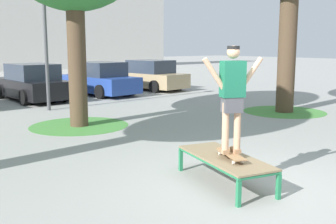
% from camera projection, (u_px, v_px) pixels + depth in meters
% --- Properties ---
extents(ground_plane, '(120.00, 120.00, 0.00)m').
position_uv_depth(ground_plane, '(253.00, 188.00, 6.47)').
color(ground_plane, '#999993').
extents(skate_box, '(1.19, 2.03, 0.46)m').
position_uv_depth(skate_box, '(225.00, 159.00, 6.62)').
color(skate_box, '#237A4C').
rests_on(skate_box, ground).
extents(skateboard, '(0.50, 0.81, 0.09)m').
position_uv_depth(skateboard, '(231.00, 154.00, 6.45)').
color(skateboard, '#9E754C').
rests_on(skateboard, skate_box).
extents(skater, '(0.95, 0.47, 1.69)m').
position_uv_depth(skater, '(232.00, 92.00, 6.29)').
color(skater, tan).
rests_on(skater, skateboard).
extents(grass_patch_near_right, '(2.77, 2.77, 0.01)m').
position_uv_depth(grass_patch_near_right, '(284.00, 112.00, 13.88)').
color(grass_patch_near_right, '#47893D').
rests_on(grass_patch_near_right, ground).
extents(grass_patch_mid_back, '(2.76, 2.76, 0.01)m').
position_uv_depth(grass_patch_mid_back, '(79.00, 126.00, 11.48)').
color(grass_patch_mid_back, '#47893D').
rests_on(grass_patch_mid_back, ground).
extents(car_black, '(2.09, 4.29, 1.50)m').
position_uv_depth(car_black, '(32.00, 83.00, 16.72)').
color(car_black, black).
rests_on(car_black, ground).
extents(car_blue, '(2.28, 4.37, 1.50)m').
position_uv_depth(car_blue, '(99.00, 80.00, 18.55)').
color(car_blue, '#28479E').
rests_on(car_blue, ground).
extents(car_tan, '(2.37, 4.40, 1.50)m').
position_uv_depth(car_tan, '(149.00, 76.00, 20.72)').
color(car_tan, tan).
rests_on(car_tan, ground).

